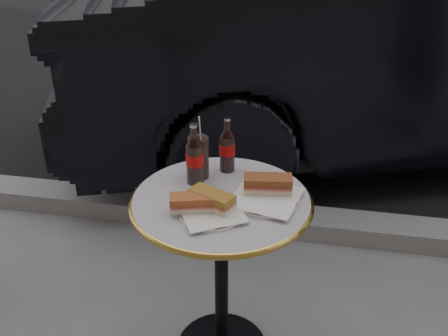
% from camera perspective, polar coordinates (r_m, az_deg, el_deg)
% --- Properties ---
extents(asphalt_road, '(40.00, 8.00, 0.00)m').
position_cam_1_polar(asphalt_road, '(6.61, 8.18, 13.92)').
color(asphalt_road, black).
rests_on(asphalt_road, ground).
extents(curb, '(40.00, 0.20, 0.12)m').
position_cam_1_polar(curb, '(2.80, 3.22, -5.75)').
color(curb, gray).
rests_on(curb, ground).
extents(bistro_table, '(0.62, 0.62, 0.73)m').
position_cam_1_polar(bistro_table, '(1.90, -0.28, -12.83)').
color(bistro_table, '#BAB2C4').
rests_on(bistro_table, ground).
extents(plate_left, '(0.26, 0.26, 0.01)m').
position_cam_1_polar(plate_left, '(1.60, -1.48, -5.20)').
color(plate_left, white).
rests_on(plate_left, bistro_table).
extents(plate_right, '(0.29, 0.29, 0.01)m').
position_cam_1_polar(plate_right, '(1.67, 4.78, -3.60)').
color(plate_right, silver).
rests_on(plate_right, bistro_table).
extents(sandwich_left_a, '(0.16, 0.10, 0.05)m').
position_cam_1_polar(sandwich_left_a, '(1.59, -3.61, -4.06)').
color(sandwich_left_a, '#AF562C').
rests_on(sandwich_left_a, plate_left).
extents(sandwich_left_b, '(0.17, 0.13, 0.05)m').
position_cam_1_polar(sandwich_left_b, '(1.60, -1.38, -3.70)').
color(sandwich_left_b, olive).
rests_on(sandwich_left_b, plate_left).
extents(sandwich_right, '(0.17, 0.10, 0.06)m').
position_cam_1_polar(sandwich_right, '(1.69, 5.02, -1.93)').
color(sandwich_right, brown).
rests_on(sandwich_right, plate_right).
extents(cola_bottle_left, '(0.08, 0.08, 0.22)m').
position_cam_1_polar(cola_bottle_left, '(1.73, -3.39, 1.61)').
color(cola_bottle_left, black).
rests_on(cola_bottle_left, bistro_table).
extents(cola_bottle_right, '(0.08, 0.08, 0.21)m').
position_cam_1_polar(cola_bottle_right, '(1.81, 0.37, 2.70)').
color(cola_bottle_right, black).
rests_on(cola_bottle_right, bistro_table).
extents(cola_glass, '(0.09, 0.09, 0.16)m').
position_cam_1_polar(cola_glass, '(1.78, -2.93, 1.24)').
color(cola_glass, black).
rests_on(cola_glass, bistro_table).
extents(parked_car, '(3.27, 5.13, 1.59)m').
position_cam_1_polar(parked_car, '(3.77, 21.62, 13.85)').
color(parked_car, black).
rests_on(parked_car, ground).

